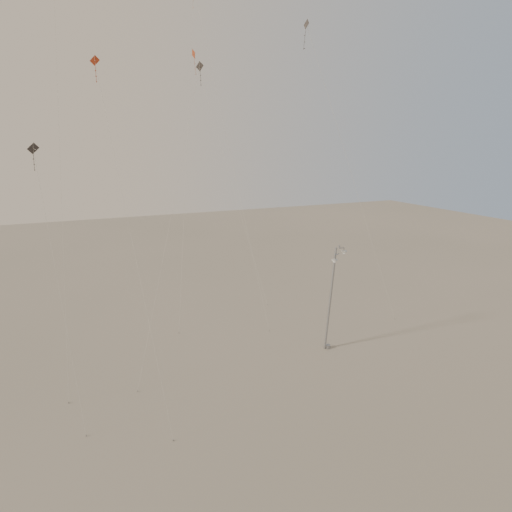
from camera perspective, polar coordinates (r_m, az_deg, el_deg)
name	(u,v)px	position (r m, az deg, el deg)	size (l,w,h in m)	color
ground	(287,389)	(30.01, 4.44, -18.41)	(160.00, 160.00, 0.00)	gray
street_lamp	(332,295)	(33.71, 10.80, -5.54)	(1.75, 0.78, 9.00)	gray
kite_1	(186,141)	(32.48, -10.01, 15.90)	(7.76, 7.90, 23.19)	#2D2826
kite_3	(116,162)	(26.94, -19.41, 12.49)	(2.11, 9.77, 22.26)	#9B2F16
kite_4	(330,106)	(35.82, 10.59, 20.33)	(10.30, 2.44, 26.27)	#2D2826
kite_5	(208,102)	(45.97, -6.93, 20.96)	(5.09, 9.07, 26.68)	#993719
kite_6	(45,212)	(27.77, -27.95, 5.60)	(1.57, 6.62, 16.91)	#2D2826
kite_7	(191,43)	(44.68, -9.24, 27.78)	(6.06, 10.47, 33.10)	#9B2F16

